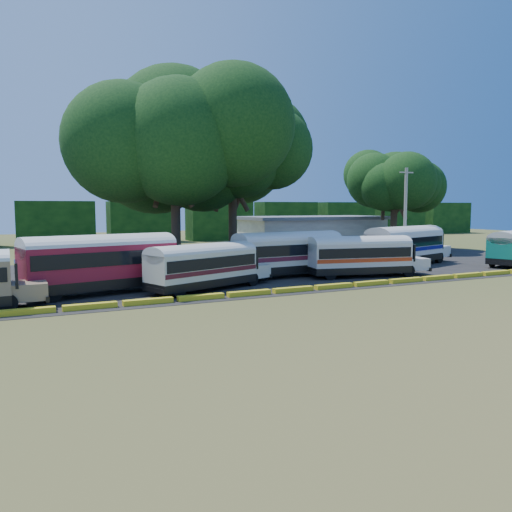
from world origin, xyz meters
name	(u,v)px	position (x,y,z in m)	size (l,w,h in m)	color
ground	(322,293)	(0.00, 0.00, 0.00)	(160.00, 160.00, 0.00)	#354A18
asphalt_strip	(254,269)	(1.00, 12.00, 0.01)	(64.00, 24.00, 0.02)	black
curb	(314,288)	(0.00, 1.00, 0.15)	(53.70, 0.45, 0.30)	yellow
terminal_building	(313,231)	(18.00, 30.00, 2.03)	(19.00, 9.00, 4.00)	silver
treeline_backdrop	(143,222)	(0.00, 48.00, 3.00)	(130.00, 4.00, 6.00)	black
bus_red	(104,260)	(-12.04, 5.57, 2.06)	(11.26, 4.89, 3.60)	black
bus_cream_west	(205,264)	(-6.19, 3.95, 1.68)	(9.22, 5.24, 2.97)	black
bus_cream_east	(290,251)	(1.77, 7.17, 1.92)	(10.48, 3.37, 3.39)	black
bus_white_red	(361,254)	(6.40, 4.62, 1.75)	(9.65, 3.95, 3.09)	black
bus_white_blue	(406,243)	(14.57, 8.82, 1.99)	(11.03, 5.61, 3.53)	black
tree_west	(174,132)	(-4.43, 16.16, 11.54)	(14.87, 14.87, 17.01)	#36291B
tree_center	(232,148)	(2.05, 18.98, 10.77)	(12.24, 12.24, 15.29)	#36291B
tree_east	(395,181)	(24.78, 22.31, 8.30)	(9.56, 9.56, 11.85)	#36291B
utility_pole	(405,214)	(16.75, 11.46, 4.57)	(1.60, 0.30, 8.92)	gray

